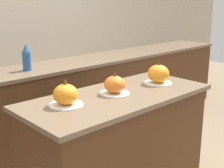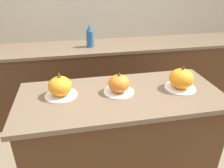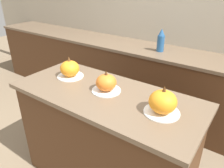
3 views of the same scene
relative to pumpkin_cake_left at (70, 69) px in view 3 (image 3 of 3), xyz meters
The scene contains 7 objects.
wall_back 1.59m from the pumpkin_cake_left, 74.06° to the left, with size 8.00×0.06×2.50m.
kitchen_island 0.69m from the pumpkin_cake_left, ahead, with size 1.50×0.66×0.93m.
back_counter 1.36m from the pumpkin_cake_left, 69.93° to the left, with size 6.00×0.60×0.93m.
pumpkin_cake_left is the anchor object (origin of this frame).
pumpkin_cake_center 0.42m from the pumpkin_cake_left, ahead, with size 0.23×0.23×0.17m.
pumpkin_cake_right 0.90m from the pumpkin_cake_left, ahead, with size 0.24×0.24×0.20m.
bottle_tall 1.20m from the pumpkin_cake_left, 73.71° to the left, with size 0.09×0.09×0.27m.
Camera 3 is at (0.89, -1.16, 1.73)m, focal length 35.00 mm.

